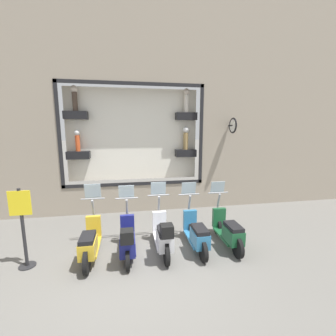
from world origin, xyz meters
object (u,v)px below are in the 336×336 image
object	(u,v)px
scooter_teal_1	(196,234)
scooter_yellow_4	(90,242)
scooter_white_2	(163,235)
scooter_navy_3	(127,240)
shop_sign_post	(23,225)
scooter_green_0	(228,231)

from	to	relation	value
scooter_teal_1	scooter_yellow_4	size ratio (longest dim) A/B	1.00
scooter_teal_1	scooter_yellow_4	xyz separation A→B (m)	(0.00, 2.64, 0.01)
scooter_white_2	scooter_teal_1	bearing A→B (deg)	-86.58
scooter_white_2	scooter_navy_3	xyz separation A→B (m)	(-0.01, 0.88, -0.03)
scooter_white_2	shop_sign_post	bearing A→B (deg)	89.83
scooter_green_0	scooter_white_2	world-z (taller)	scooter_white_2
shop_sign_post	scooter_navy_3	bearing A→B (deg)	-90.60
scooter_green_0	scooter_navy_3	world-z (taller)	scooter_navy_3
scooter_white_2	shop_sign_post	distance (m)	3.19
scooter_green_0	scooter_yellow_4	world-z (taller)	scooter_yellow_4
scooter_white_2	shop_sign_post	world-z (taller)	shop_sign_post
scooter_white_2	scooter_navy_3	world-z (taller)	scooter_white_2
scooter_white_2	scooter_yellow_4	xyz separation A→B (m)	(0.06, 1.76, -0.04)
scooter_green_0	shop_sign_post	distance (m)	4.94
scooter_teal_1	shop_sign_post	world-z (taller)	shop_sign_post
scooter_navy_3	shop_sign_post	bearing A→B (deg)	89.40
scooter_yellow_4	shop_sign_post	xyz separation A→B (m)	(-0.05, 1.39, 0.56)
scooter_white_2	scooter_navy_3	size ratio (longest dim) A/B	1.01
scooter_green_0	scooter_teal_1	size ratio (longest dim) A/B	1.00
scooter_teal_1	scooter_yellow_4	bearing A→B (deg)	89.90
scooter_navy_3	scooter_teal_1	bearing A→B (deg)	-87.82
scooter_teal_1	shop_sign_post	xyz separation A→B (m)	(-0.04, 4.03, 0.57)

